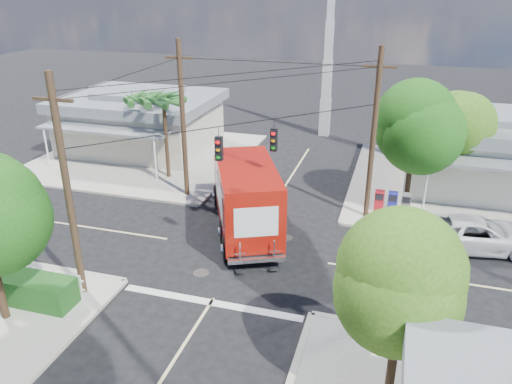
% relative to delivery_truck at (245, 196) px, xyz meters
% --- Properties ---
extents(ground, '(120.00, 120.00, 0.00)m').
position_rel_delivery_truck_xyz_m(ground, '(0.59, -2.10, -1.89)').
color(ground, black).
rests_on(ground, ground).
extents(sidewalk_ne, '(14.12, 14.12, 0.14)m').
position_rel_delivery_truck_xyz_m(sidewalk_ne, '(11.47, 8.78, -1.82)').
color(sidewalk_ne, gray).
rests_on(sidewalk_ne, ground).
extents(sidewalk_nw, '(14.12, 14.12, 0.14)m').
position_rel_delivery_truck_xyz_m(sidewalk_nw, '(-10.29, 8.78, -1.82)').
color(sidewalk_nw, gray).
rests_on(sidewalk_nw, ground).
extents(road_markings, '(32.00, 32.00, 0.01)m').
position_rel_delivery_truck_xyz_m(road_markings, '(0.59, -3.57, -1.88)').
color(road_markings, beige).
rests_on(road_markings, ground).
extents(building_ne, '(11.80, 10.20, 4.50)m').
position_rel_delivery_truck_xyz_m(building_ne, '(13.09, 9.86, 0.43)').
color(building_ne, silver).
rests_on(building_ne, sidewalk_ne).
extents(building_nw, '(10.80, 10.20, 4.30)m').
position_rel_delivery_truck_xyz_m(building_nw, '(-11.41, 10.36, 0.34)').
color(building_nw, beige).
rests_on(building_nw, sidewalk_nw).
extents(radio_tower, '(0.80, 0.80, 17.00)m').
position_rel_delivery_truck_xyz_m(radio_tower, '(1.09, 17.90, 3.76)').
color(radio_tower, silver).
rests_on(radio_tower, ground).
extents(tree_ne_front, '(4.21, 4.14, 6.66)m').
position_rel_delivery_truck_xyz_m(tree_ne_front, '(7.80, 4.66, 2.88)').
color(tree_ne_front, '#422D1C').
rests_on(tree_ne_front, sidewalk_ne).
extents(tree_ne_back, '(3.77, 3.66, 5.82)m').
position_rel_delivery_truck_xyz_m(tree_ne_back, '(10.40, 6.86, 2.30)').
color(tree_ne_back, '#422D1C').
rests_on(tree_ne_back, sidewalk_ne).
extents(tree_se, '(3.67, 3.54, 5.62)m').
position_rel_delivery_truck_xyz_m(tree_se, '(7.60, -9.34, 2.16)').
color(tree_se, '#422D1C').
rests_on(tree_se, sidewalk_se).
extents(palm_nw_front, '(3.01, 3.08, 5.59)m').
position_rel_delivery_truck_xyz_m(palm_nw_front, '(-6.91, 5.40, 3.16)').
color(palm_nw_front, '#422D1C').
rests_on(palm_nw_front, sidewalk_nw).
extents(palm_nw_back, '(3.01, 3.08, 5.19)m').
position_rel_delivery_truck_xyz_m(palm_nw_back, '(-8.91, 6.90, 2.79)').
color(palm_nw_back, '#422D1C').
rests_on(palm_nw_back, sidewalk_nw).
extents(utility_poles, '(12.00, 10.68, 9.00)m').
position_rel_delivery_truck_xyz_m(utility_poles, '(-0.99, -0.50, 2.79)').
color(utility_poles, '#473321').
rests_on(utility_poles, ground).
extents(picket_fence, '(5.94, 0.06, 1.00)m').
position_rel_delivery_truck_xyz_m(picket_fence, '(-7.21, -7.70, -1.20)').
color(picket_fence, silver).
rests_on(picket_fence, sidewalk_sw).
extents(hedge_sw, '(6.20, 1.20, 1.10)m').
position_rel_delivery_truck_xyz_m(hedge_sw, '(-7.41, -8.50, -1.20)').
color(hedge_sw, '#184719').
rests_on(hedge_sw, sidewalk_sw).
extents(vending_boxes, '(1.90, 0.50, 1.10)m').
position_rel_delivery_truck_xyz_m(vending_boxes, '(7.09, 4.10, -1.20)').
color(vending_boxes, '#B3111D').
rests_on(vending_boxes, sidewalk_ne).
extents(delivery_truck, '(5.84, 8.83, 3.71)m').
position_rel_delivery_truck_xyz_m(delivery_truck, '(0.00, 0.00, 0.00)').
color(delivery_truck, black).
rests_on(delivery_truck, ground).
extents(parked_car, '(5.97, 3.57, 1.55)m').
position_rel_delivery_truck_xyz_m(parked_car, '(11.04, 1.25, -1.11)').
color(parked_car, silver).
rests_on(parked_car, ground).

